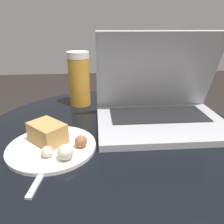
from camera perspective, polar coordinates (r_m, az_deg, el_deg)
table at (r=0.70m, az=-0.16°, el=-14.61°), size 0.75×0.75×0.49m
laptop at (r=0.67m, az=12.35°, el=1.72°), size 0.38×0.27×0.26m
beer_glass at (r=0.80m, az=-8.57°, el=8.56°), size 0.08×0.08×0.19m
snack_plate at (r=0.55m, az=-15.43°, el=-7.57°), size 0.21×0.21×0.06m
fork at (r=0.51m, az=-16.03°, el=-12.13°), size 0.05×0.19×0.01m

